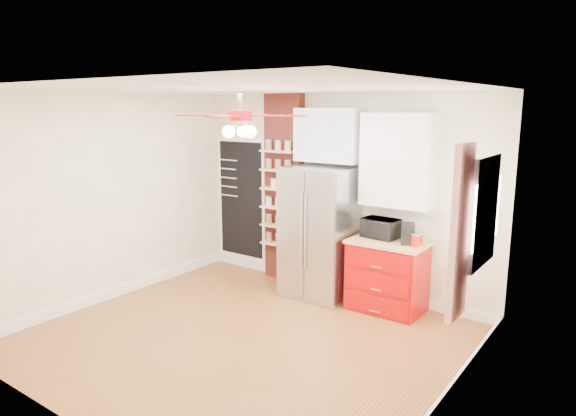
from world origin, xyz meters
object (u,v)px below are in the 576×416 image
Objects in this scene: ceiling_fan at (240,116)px; coffee_maker at (408,233)px; canister_left at (416,241)px; pantry_jar_oats at (274,184)px; fridge at (320,232)px; toaster_oven at (380,228)px; red_cabinet at (387,275)px.

coffee_maker is (1.16, 1.68, -1.40)m from ceiling_fan.
pantry_jar_oats reaches higher than canister_left.
pantry_jar_oats is at bearing 153.60° from coffee_maker.
fridge is 2.25m from ceiling_fan.
ceiling_fan is at bearing -109.71° from toaster_oven.
canister_left is at bearing -50.15° from coffee_maker.
canister_left is at bearing -0.72° from fridge.
fridge is 1.86× the size of red_cabinet.
toaster_oven is at bearing -0.93° from pantry_jar_oats.
ceiling_fan reaches higher than toaster_oven.
pantry_jar_oats is (-2.08, 0.10, 0.41)m from coffee_maker.
pantry_jar_oats is (-1.69, 0.03, 0.41)m from toaster_oven.
red_cabinet is 0.62m from coffee_maker.
ceiling_fan is (-0.92, -1.68, 1.97)m from red_cabinet.
fridge is 0.84m from toaster_oven.
fridge is 1.05m from pantry_jar_oats.
ceiling_fan is 2.47m from coffee_maker.
toaster_oven is (0.82, 0.12, 0.15)m from fridge.
red_cabinet is 2.13× the size of toaster_oven.
coffee_maker reaches higher than toaster_oven.
ceiling_fan is at bearing -62.55° from pantry_jar_oats.
canister_left is at bearing -10.18° from toaster_oven.
ceiling_fan reaches higher than coffee_maker.
toaster_oven is at bearing 156.62° from red_cabinet.
fridge reaches higher than pantry_jar_oats.
coffee_maker is at bearing -0.86° from red_cabinet.
ceiling_fan is (0.05, -1.63, 1.55)m from fridge.
toaster_oven is 1.76× the size of coffee_maker.
ceiling_fan is 3.17× the size of toaster_oven.
pantry_jar_oats reaches higher than red_cabinet.
coffee_maker reaches higher than red_cabinet.
fridge is 1.25× the size of ceiling_fan.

